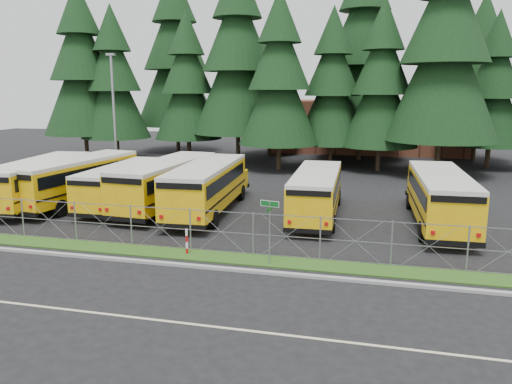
% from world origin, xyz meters
% --- Properties ---
extents(ground, '(120.00, 120.00, 0.00)m').
position_xyz_m(ground, '(0.00, 0.00, 0.00)').
color(ground, black).
rests_on(ground, ground).
extents(curb, '(50.00, 0.25, 0.12)m').
position_xyz_m(curb, '(0.00, -3.10, 0.06)').
color(curb, gray).
rests_on(curb, ground).
extents(grass_verge, '(50.00, 1.40, 0.06)m').
position_xyz_m(grass_verge, '(0.00, -1.70, 0.03)').
color(grass_verge, '#224D16').
rests_on(grass_verge, ground).
extents(road_lane_line, '(50.00, 0.12, 0.01)m').
position_xyz_m(road_lane_line, '(0.00, -8.00, 0.01)').
color(road_lane_line, beige).
rests_on(road_lane_line, ground).
extents(chainlink_fence, '(44.00, 0.10, 2.00)m').
position_xyz_m(chainlink_fence, '(0.00, -1.00, 1.00)').
color(chainlink_fence, gray).
rests_on(chainlink_fence, ground).
extents(brick_building, '(22.00, 10.00, 6.00)m').
position_xyz_m(brick_building, '(6.00, 40.00, 3.00)').
color(brick_building, brown).
rests_on(brick_building, ground).
extents(bus_0, '(3.91, 11.44, 2.94)m').
position_xyz_m(bus_0, '(-13.68, 5.55, 1.47)').
color(bus_0, '#DC9F06').
rests_on(bus_0, ground).
extents(bus_1, '(4.14, 11.75, 3.01)m').
position_xyz_m(bus_1, '(-11.45, 6.45, 1.51)').
color(bus_1, '#DC9F06').
rests_on(bus_1, ground).
extents(bus_2, '(2.49, 10.12, 2.65)m').
position_xyz_m(bus_2, '(-8.29, 6.52, 1.32)').
color(bus_2, '#DC9F06').
rests_on(bus_2, ground).
extents(bus_3, '(3.51, 11.72, 3.03)m').
position_xyz_m(bus_3, '(-5.37, 6.70, 1.52)').
color(bus_3, '#DC9F06').
rests_on(bus_3, ground).
extents(bus_4, '(3.36, 11.66, 3.02)m').
position_xyz_m(bus_4, '(-2.55, 6.10, 1.51)').
color(bus_4, '#DC9F06').
rests_on(bus_4, ground).
extents(bus_6, '(2.84, 10.62, 2.76)m').
position_xyz_m(bus_6, '(3.92, 6.52, 1.38)').
color(bus_6, '#DC9F06').
rests_on(bus_6, ground).
extents(bus_east, '(3.06, 11.39, 2.96)m').
position_xyz_m(bus_east, '(10.63, 6.33, 1.48)').
color(bus_east, '#DC9F06').
rests_on(bus_east, ground).
extents(street_sign, '(0.83, 0.55, 2.81)m').
position_xyz_m(street_sign, '(2.96, -2.00, 2.03)').
color(street_sign, gray).
rests_on(street_sign, ground).
extents(striped_bollard, '(0.11, 0.11, 1.20)m').
position_xyz_m(striped_bollard, '(-0.95, -1.60, 0.60)').
color(striped_bollard, '#B20C0C').
rests_on(striped_bollard, ground).
extents(light_standard, '(0.70, 0.35, 10.14)m').
position_xyz_m(light_standard, '(-13.68, 15.11, 5.50)').
color(light_standard, gray).
rests_on(light_standard, ground).
extents(conifer_0, '(8.23, 8.23, 18.21)m').
position_xyz_m(conifer_0, '(-23.05, 25.52, 9.10)').
color(conifer_0, black).
rests_on(conifer_0, ground).
extents(conifer_1, '(7.15, 7.15, 15.82)m').
position_xyz_m(conifer_1, '(-19.54, 25.73, 7.91)').
color(conifer_1, black).
rests_on(conifer_1, ground).
extents(conifer_2, '(6.91, 6.91, 15.28)m').
position_xyz_m(conifer_2, '(-12.12, 27.44, 7.64)').
color(conifer_2, black).
rests_on(conifer_2, ground).
extents(conifer_3, '(9.06, 9.06, 20.05)m').
position_xyz_m(conifer_3, '(-6.65, 27.16, 10.02)').
color(conifer_3, black).
rests_on(conifer_3, ground).
extents(conifer_4, '(7.29, 7.29, 16.13)m').
position_xyz_m(conifer_4, '(-1.65, 23.19, 8.07)').
color(conifer_4, black).
rests_on(conifer_4, ground).
extents(conifer_5, '(6.74, 6.74, 14.91)m').
position_xyz_m(conifer_5, '(2.80, 26.34, 7.46)').
color(conifer_5, black).
rests_on(conifer_5, ground).
extents(conifer_6, '(6.88, 6.88, 15.22)m').
position_xyz_m(conifer_6, '(7.30, 24.84, 7.61)').
color(conifer_6, black).
rests_on(conifer_6, ground).
extents(conifer_7, '(9.41, 9.41, 20.82)m').
position_xyz_m(conifer_7, '(12.26, 23.19, 10.41)').
color(conifer_7, black).
rests_on(conifer_7, ground).
extents(conifer_8, '(6.52, 6.52, 14.41)m').
position_xyz_m(conifer_8, '(17.36, 28.80, 7.21)').
color(conifer_8, black).
rests_on(conifer_8, ground).
extents(conifer_10, '(9.55, 9.55, 21.13)m').
position_xyz_m(conifer_10, '(-16.20, 34.27, 10.56)').
color(conifer_10, black).
rests_on(conifer_10, ground).
extents(conifer_11, '(6.81, 6.81, 15.05)m').
position_xyz_m(conifer_11, '(-4.85, 33.79, 7.53)').
color(conifer_11, black).
rests_on(conifer_11, ground).
extents(conifer_12, '(9.68, 9.68, 21.40)m').
position_xyz_m(conifer_12, '(5.32, 31.87, 10.70)').
color(conifer_12, black).
rests_on(conifer_12, ground).
extents(conifer_13, '(7.61, 7.61, 16.83)m').
position_xyz_m(conifer_13, '(16.95, 33.75, 8.42)').
color(conifer_13, black).
rests_on(conifer_13, ground).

